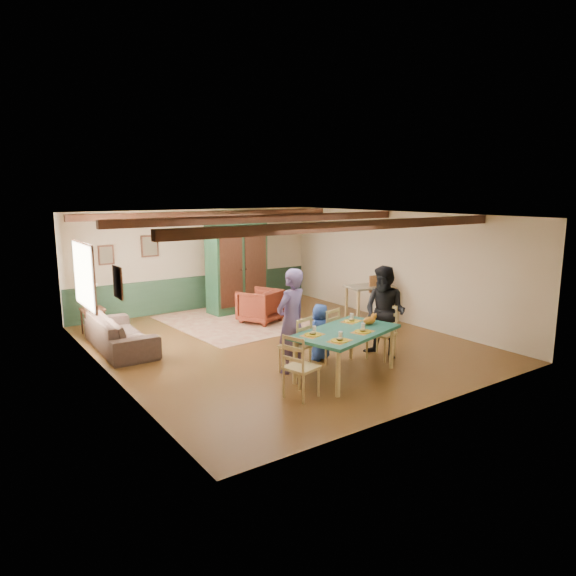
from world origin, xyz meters
TOP-DOWN VIEW (x-y plane):
  - floor at (0.00, 0.00)m, footprint 8.00×8.00m
  - wall_back at (0.00, 4.00)m, footprint 7.00×0.02m
  - wall_left at (-3.50, 0.00)m, footprint 0.02×8.00m
  - wall_right at (3.50, 0.00)m, footprint 0.02×8.00m
  - ceiling at (0.00, 0.00)m, footprint 7.00×8.00m
  - wainscot_back at (0.00, 3.98)m, footprint 6.95×0.03m
  - ceiling_beam_front at (0.00, -2.30)m, footprint 6.95×0.16m
  - ceiling_beam_mid at (0.00, 0.40)m, footprint 6.95×0.16m
  - ceiling_beam_back at (0.00, 3.00)m, footprint 6.95×0.16m
  - window_left at (-3.47, 1.70)m, footprint 0.06×1.60m
  - picture_left_wall at (-3.47, -0.60)m, footprint 0.04×0.42m
  - picture_back_a at (-1.30, 3.97)m, footprint 0.45×0.04m
  - picture_back_b at (-2.40, 3.97)m, footprint 0.38×0.04m
  - dining_table at (-0.13, -2.28)m, footprint 2.16×1.56m
  - dining_chair_far_left at (-0.76, -1.65)m, footprint 0.56×0.58m
  - dining_chair_far_right at (0.08, -1.41)m, footprint 0.56×0.58m
  - dining_chair_end_left at (-1.33, -2.61)m, footprint 0.58×0.56m
  - dining_chair_end_right at (1.07, -1.94)m, footprint 0.58×0.56m
  - person_man at (-0.78, -1.56)m, footprint 0.77×0.61m
  - person_woman at (1.17, -1.91)m, footprint 0.88×1.02m
  - person_child at (0.05, -1.33)m, footprint 0.60×0.48m
  - cat at (0.47, -2.22)m, footprint 0.42×0.25m
  - place_setting_near_left at (-0.63, -2.70)m, footprint 0.50×0.43m
  - place_setting_near_center at (0.05, -2.51)m, footprint 0.50×0.43m
  - place_setting_far_left at (-0.77, -2.18)m, footprint 0.50×0.43m
  - place_setting_far_right at (0.37, -1.86)m, footprint 0.50×0.43m
  - area_rug at (0.13, 2.16)m, footprint 3.18×3.69m
  - armoire at (0.72, 3.10)m, footprint 1.80×0.85m
  - armchair at (0.60, 1.73)m, footprint 1.17×1.19m
  - sofa at (-2.89, 1.50)m, footprint 0.96×2.35m
  - end_table at (-3.06, 2.91)m, footprint 0.50×0.50m
  - table_lamp at (-3.06, 2.91)m, footprint 0.34×0.34m
  - counter_table at (2.77, 0.20)m, footprint 1.19×0.79m
  - bar_stool_left at (2.84, -0.13)m, footprint 0.47×0.50m
  - bar_stool_right at (3.22, -0.03)m, footprint 0.51×0.55m

SIDE VIEW (x-z plane):
  - floor at x=0.00m, z-range 0.00..0.00m
  - area_rug at x=0.13m, z-range 0.00..0.01m
  - end_table at x=-3.06m, z-range 0.00..0.60m
  - sofa at x=-2.89m, z-range 0.00..0.68m
  - dining_table at x=-0.13m, z-range 0.00..0.81m
  - armchair at x=0.60m, z-range 0.00..0.83m
  - wainscot_back at x=0.00m, z-range 0.00..0.90m
  - counter_table at x=2.77m, z-range 0.00..0.93m
  - dining_chair_far_left at x=-0.76m, z-range 0.00..1.03m
  - dining_chair_far_right at x=0.08m, z-range 0.00..1.03m
  - dining_chair_end_left at x=-1.33m, z-range 0.00..1.03m
  - dining_chair_end_right at x=1.07m, z-range 0.00..1.03m
  - person_child at x=0.05m, z-range 0.00..1.09m
  - bar_stool_left at x=2.84m, z-range 0.00..1.19m
  - bar_stool_right at x=3.22m, z-range 0.00..1.27m
  - place_setting_near_left at x=-0.63m, z-range 0.81..0.92m
  - place_setting_near_center at x=0.05m, z-range 0.81..0.92m
  - place_setting_far_left at x=-0.77m, z-range 0.81..0.92m
  - place_setting_far_right at x=0.37m, z-range 0.81..0.92m
  - table_lamp at x=-3.06m, z-range 0.60..1.15m
  - person_woman at x=1.17m, z-range 0.00..1.78m
  - cat at x=0.47m, z-range 0.81..1.00m
  - person_man at x=-0.78m, z-range 0.00..1.86m
  - armoire at x=0.72m, z-range 0.00..2.46m
  - wall_back at x=0.00m, z-range 0.00..2.70m
  - wall_left at x=-3.50m, z-range 0.00..2.70m
  - wall_right at x=3.50m, z-range 0.00..2.70m
  - window_left at x=-3.47m, z-range 0.90..2.20m
  - picture_back_b at x=-2.40m, z-range 1.41..1.89m
  - picture_left_wall at x=-3.47m, z-range 1.49..2.01m
  - picture_back_a at x=-1.30m, z-range 1.52..2.08m
  - ceiling_beam_front at x=0.00m, z-range 2.53..2.69m
  - ceiling_beam_mid at x=0.00m, z-range 2.53..2.69m
  - ceiling_beam_back at x=0.00m, z-range 2.53..2.69m
  - ceiling at x=0.00m, z-range 2.69..2.71m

